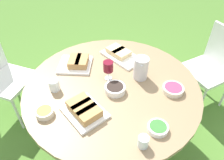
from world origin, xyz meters
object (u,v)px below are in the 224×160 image
Objects in this scene: water_pitcher at (141,68)px; wine_glass at (108,67)px; chair_far_back at (0,73)px; dining_table at (112,94)px; chair_near_right at (214,63)px.

water_pitcher is 1.13× the size of wine_glass.
water_pitcher reaches higher than chair_far_back.
water_pitcher is (-0.13, 0.22, 0.19)m from dining_table.
wine_glass reaches higher than chair_near_right.
chair_near_right is 1.00× the size of chair_far_back.
wine_glass is (0.61, -1.04, 0.34)m from chair_near_right.
chair_far_back is (0.42, -2.17, 0.00)m from chair_near_right.
chair_near_right is 5.29× the size of wine_glass.
chair_near_right is at bearing 125.84° from water_pitcher.
wine_glass is (-0.08, -0.04, 0.22)m from dining_table.
chair_near_right is 4.68× the size of water_pitcher.
wine_glass is at bearing -154.61° from dining_table.
chair_near_right is at bearing 124.77° from dining_table.
dining_table is at bearing -59.30° from water_pitcher.
wine_glass reaches higher than chair_far_back.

